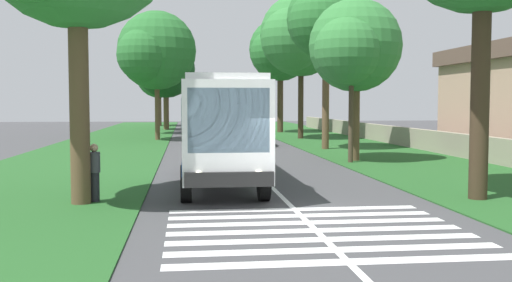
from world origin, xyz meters
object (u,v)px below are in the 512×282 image
trailing_car_1 (242,130)px  roadside_tree_left_2 (154,63)px  trailing_minibus_0 (235,117)px  roadside_tree_right_2 (298,38)px  roadside_tree_right_0 (324,22)px  roadside_tree_right_3 (352,49)px  utility_pole (351,81)px  trailing_car_0 (256,136)px  coach_bus (218,124)px  roadside_tree_left_3 (158,76)px  pedestrian (94,172)px  roadside_tree_left_4 (155,53)px  roadside_tree_right_1 (278,52)px  roadside_tree_left_0 (164,70)px

trailing_car_1 → roadside_tree_left_2: (8.09, 7.50, 5.97)m
trailing_minibus_0 → roadside_tree_right_2: 12.61m
trailing_minibus_0 → roadside_tree_right_0: 22.21m
roadside_tree_left_2 → roadside_tree_right_3: roadside_tree_left_2 is taller
roadside_tree_left_2 → utility_pole: bearing=-159.4°
trailing_car_0 → coach_bus: bearing=169.2°
trailing_car_1 → roadside_tree_right_2: roadside_tree_right_2 is taller
roadside_tree_left_3 → roadside_tree_right_0: size_ratio=0.88×
coach_bus → roadside_tree_left_2: (35.45, 4.07, 4.49)m
coach_bus → roadside_tree_right_3: (7.53, -7.08, 3.45)m
roadside_tree_right_3 → utility_pole: size_ratio=1.07×
roadside_tree_left_2 → roadside_tree_right_2: size_ratio=0.80×
roadside_tree_left_2 → trailing_car_0: bearing=-154.7°
coach_bus → pedestrian: 5.46m
roadside_tree_right_2 → utility_pole: bearing=176.8°
roadside_tree_right_3 → pedestrian: 16.33m
roadside_tree_left_3 → trailing_car_1: bearing=-163.4°
trailing_minibus_0 → roadside_tree_left_3: size_ratio=0.65×
roadside_tree_left_2 → roadside_tree_right_3: 30.08m
roadside_tree_left_4 → roadside_tree_right_3: 21.09m
roadside_tree_left_2 → trailing_minibus_0: bearing=-87.4°
roadside_tree_left_2 → roadside_tree_left_3: size_ratio=1.01×
trailing_car_1 → roadside_tree_left_2: size_ratio=0.46×
roadside_tree_left_3 → roadside_tree_right_3: 48.29m
trailing_car_1 → pedestrian: pedestrian is taller
roadside_tree_left_2 → roadside_tree_right_0: size_ratio=0.89×
trailing_car_0 → roadside_tree_right_3: roadside_tree_right_3 is taller
roadside_tree_right_2 → roadside_tree_right_3: 18.61m
trailing_minibus_0 → pedestrian: size_ratio=3.55×
roadside_tree_right_0 → pedestrian: bearing=149.1°
trailing_minibus_0 → roadside_tree_right_1: (0.65, -4.37, 6.39)m
roadside_tree_left_0 → roadside_tree_right_1: size_ratio=0.87×
pedestrian → roadside_tree_left_2: bearing=0.4°
coach_bus → roadside_tree_right_0: 17.56m
roadside_tree_left_0 → roadside_tree_left_3: bearing=6.2°
trailing_car_0 → roadside_tree_left_0: (24.62, 7.10, 5.78)m
trailing_car_1 → roadside_tree_right_2: 8.79m
roadside_tree_right_0 → roadside_tree_right_1: roadside_tree_right_1 is taller
roadside_tree_right_3 → trailing_minibus_0: bearing=7.2°
roadside_tree_right_0 → pedestrian: 22.77m
utility_pole → trailing_car_1: bearing=9.1°
trailing_car_0 → utility_pole: utility_pole is taller
trailing_minibus_0 → roadside_tree_left_4: 13.37m
trailing_minibus_0 → pedestrian: trailing_minibus_0 is taller
trailing_minibus_0 → trailing_car_0: bearing=-179.6°
trailing_car_1 → trailing_minibus_0: bearing=-0.6°
trailing_minibus_0 → coach_bus: bearing=174.4°
roadside_tree_right_1 → roadside_tree_left_2: bearing=94.7°
trailing_minibus_0 → roadside_tree_left_0: 11.66m
roadside_tree_left_2 → roadside_tree_right_1: bearing=-85.3°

